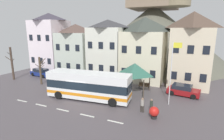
# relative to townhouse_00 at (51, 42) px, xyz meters

# --- Properties ---
(ground_plane) EXTENTS (40.00, 60.00, 0.07)m
(ground_plane) POSITION_rel_townhouse_00_xyz_m (14.58, -11.93, -5.73)
(ground_plane) COLOR #50494D
(townhouse_00) EXTENTS (6.16, 5.93, 11.39)m
(townhouse_00) POSITION_rel_townhouse_00_xyz_m (0.00, 0.00, 0.00)
(townhouse_00) COLOR white
(townhouse_00) RESTS_ON ground_plane
(townhouse_01) EXTENTS (6.32, 5.37, 9.21)m
(townhouse_01) POSITION_rel_townhouse_00_xyz_m (6.45, -0.28, -1.09)
(townhouse_01) COLOR beige
(townhouse_01) RESTS_ON ground_plane
(townhouse_02) EXTENTS (5.93, 5.31, 9.86)m
(townhouse_02) POSITION_rel_townhouse_00_xyz_m (13.06, -0.31, -0.76)
(townhouse_02) COLOR silver
(townhouse_02) RESTS_ON ground_plane
(townhouse_03) EXTENTS (6.67, 6.56, 10.16)m
(townhouse_03) POSITION_rel_townhouse_00_xyz_m (19.28, 0.32, -0.62)
(townhouse_03) COLOR beige
(townhouse_03) RESTS_ON ground_plane
(townhouse_04) EXTENTS (5.46, 5.54, 10.69)m
(townhouse_04) POSITION_rel_townhouse_00_xyz_m (26.24, -0.20, -0.35)
(townhouse_04) COLOR beige
(townhouse_04) RESTS_ON ground_plane
(hilltop_castle) EXTENTS (35.56, 35.56, 21.86)m
(hilltop_castle) POSITION_rel_townhouse_00_xyz_m (17.29, 16.43, 1.85)
(hilltop_castle) COLOR #5C5C4E
(hilltop_castle) RESTS_ON ground_plane
(transit_bus) EXTENTS (10.32, 3.53, 3.27)m
(transit_bus) POSITION_rel_townhouse_00_xyz_m (15.49, -10.86, -4.05)
(transit_bus) COLOR white
(transit_bus) RESTS_ON ground_plane
(bus_shelter) EXTENTS (3.60, 3.60, 3.99)m
(bus_shelter) POSITION_rel_townhouse_00_xyz_m (19.85, -6.50, -2.52)
(bus_shelter) COLOR #473D33
(bus_shelter) RESTS_ON ground_plane
(parked_car_00) EXTENTS (4.17, 1.99, 1.28)m
(parked_car_00) POSITION_rel_townhouse_00_xyz_m (8.08, -4.81, -5.06)
(parked_car_00) COLOR #305236
(parked_car_00) RESTS_ON ground_plane
(parked_car_01) EXTENTS (4.08, 2.39, 1.35)m
(parked_car_01) POSITION_rel_townhouse_00_xyz_m (25.84, -4.82, -5.03)
(parked_car_01) COLOR maroon
(parked_car_01) RESTS_ON ground_plane
(parked_car_02) EXTENTS (4.46, 2.20, 1.34)m
(parked_car_02) POSITION_rel_townhouse_00_xyz_m (1.96, -4.99, -5.04)
(parked_car_02) COLOR navy
(parked_car_02) RESTS_ON ground_plane
(pedestrian_00) EXTENTS (0.40, 0.34, 1.54)m
(pedestrian_00) POSITION_rel_townhouse_00_xyz_m (22.30, -11.69, -4.89)
(pedestrian_00) COLOR #38332D
(pedestrian_00) RESTS_ON ground_plane
(pedestrian_01) EXTENTS (0.30, 0.30, 1.46)m
(pedestrian_01) POSITION_rel_townhouse_00_xyz_m (23.15, -11.42, -4.84)
(pedestrian_01) COLOR #38332D
(pedestrian_01) RESTS_ON ground_plane
(public_bench) EXTENTS (1.54, 0.48, 0.87)m
(public_bench) POSITION_rel_townhouse_00_xyz_m (20.67, -4.42, -5.23)
(public_bench) COLOR brown
(public_bench) RESTS_ON ground_plane
(flagpole) EXTENTS (0.95, 0.10, 6.99)m
(flagpole) POSITION_rel_townhouse_00_xyz_m (24.62, -8.66, -1.64)
(flagpole) COLOR silver
(flagpole) RESTS_ON ground_plane
(harbour_buoy) EXTENTS (0.92, 0.92, 1.17)m
(harbour_buoy) POSITION_rel_townhouse_00_xyz_m (23.66, -12.56, -5.04)
(harbour_buoy) COLOR black
(harbour_buoy) RESTS_ON ground_plane
(bare_tree_00) EXTENTS (1.52, 0.95, 5.43)m
(bare_tree_00) POSITION_rel_townhouse_00_xyz_m (-0.64, -8.59, -2.93)
(bare_tree_00) COLOR #47382D
(bare_tree_00) RESTS_ON ground_plane
(bare_tree_01) EXTENTS (1.15, 1.67, 4.20)m
(bare_tree_01) POSITION_rel_townhouse_00_xyz_m (5.67, -8.68, -3.48)
(bare_tree_01) COLOR brown
(bare_tree_01) RESTS_ON ground_plane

